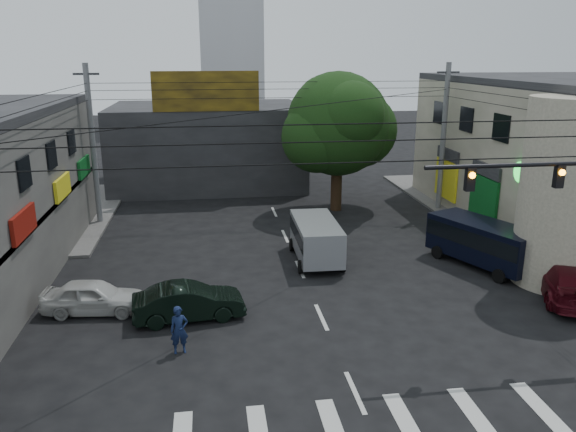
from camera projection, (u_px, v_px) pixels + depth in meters
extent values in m
plane|color=black|center=(333.00, 343.00, 19.46)|extent=(160.00, 160.00, 0.00)
cube|color=#514F4C|center=(529.00, 197.00, 39.03)|extent=(16.00, 16.00, 0.15)
cylinder|color=gray|center=(569.00, 193.00, 23.67)|extent=(4.00, 4.00, 8.00)
cube|color=#232326|center=(208.00, 145.00, 42.80)|extent=(14.00, 10.00, 6.00)
cube|color=olive|center=(206.00, 91.00, 36.95)|extent=(7.00, 0.30, 2.60)
cylinder|color=black|center=(337.00, 176.00, 35.57)|extent=(0.70, 0.70, 4.40)
sphere|color=black|center=(338.00, 124.00, 34.65)|extent=(6.40, 6.40, 6.40)
cylinder|color=black|center=(531.00, 165.00, 17.59)|extent=(7.00, 0.14, 0.14)
cube|color=black|center=(559.00, 176.00, 17.84)|extent=(0.28, 0.22, 0.75)
cube|color=black|center=(470.00, 179.00, 17.42)|extent=(0.28, 0.22, 0.75)
sphere|color=orange|center=(562.00, 173.00, 17.66)|extent=(0.20, 0.20, 0.20)
sphere|color=orange|center=(472.00, 175.00, 17.25)|extent=(0.20, 0.20, 0.20)
cylinder|color=#59595B|center=(93.00, 146.00, 31.96)|extent=(0.32, 0.32, 9.20)
cylinder|color=#59595B|center=(443.00, 139.00, 34.84)|extent=(0.32, 0.32, 9.20)
imported|color=black|center=(189.00, 302.00, 21.06)|extent=(2.38, 4.47, 1.37)
imported|color=beige|center=(93.00, 297.00, 21.60)|extent=(2.33, 4.15, 1.31)
imported|color=#410910|center=(568.00, 281.00, 22.85)|extent=(5.63, 6.51, 1.47)
imported|color=#121D3F|center=(179.00, 330.00, 18.62)|extent=(0.74, 0.61, 1.66)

